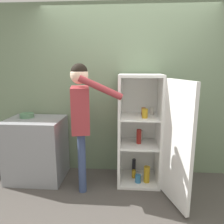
{
  "coord_description": "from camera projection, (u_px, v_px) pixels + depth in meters",
  "views": [
    {
      "loc": [
        0.02,
        -2.32,
        1.68
      ],
      "look_at": [
        -0.2,
        0.65,
        1.03
      ],
      "focal_mm": 35.0,
      "sensor_mm": 36.0,
      "label": 1
    }
  ],
  "objects": [
    {
      "name": "person",
      "position": [
        81.0,
        111.0,
        2.8
      ],
      "size": [
        0.71,
        0.52,
        1.7
      ],
      "color": "#384770",
      "rests_on": "ground_plane"
    },
    {
      "name": "ground_plane",
      "position": [
        125.0,
        207.0,
        2.62
      ],
      "size": [
        12.0,
        12.0,
        0.0
      ],
      "primitive_type": "plane",
      "color": "#4C4742"
    },
    {
      "name": "counter",
      "position": [
        37.0,
        149.0,
        3.22
      ],
      "size": [
        0.8,
        0.63,
        0.91
      ],
      "color": "gray",
      "rests_on": "ground_plane"
    },
    {
      "name": "refrigerator",
      "position": [
        147.0,
        133.0,
        2.99
      ],
      "size": [
        0.82,
        1.11,
        1.55
      ],
      "color": "white",
      "rests_on": "ground_plane"
    },
    {
      "name": "wall_back",
      "position": [
        127.0,
        92.0,
        3.3
      ],
      "size": [
        7.0,
        0.06,
        2.55
      ],
      "color": "gray",
      "rests_on": "ground_plane"
    },
    {
      "name": "bowl",
      "position": [
        27.0,
        115.0,
        3.2
      ],
      "size": [
        0.2,
        0.2,
        0.06
      ],
      "color": "#517F5B",
      "rests_on": "counter"
    }
  ]
}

